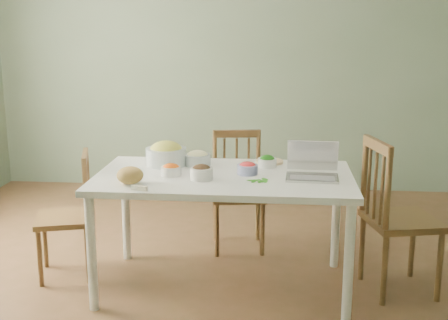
# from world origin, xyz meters

# --- Properties ---
(floor) EXTENTS (5.00, 5.00, 0.00)m
(floor) POSITION_xyz_m (0.00, 0.00, 0.00)
(floor) COLOR #4C361F
(floor) RESTS_ON ground
(wall_back) EXTENTS (5.00, 0.00, 2.70)m
(wall_back) POSITION_xyz_m (0.00, 2.50, 1.35)
(wall_back) COLOR #55664F
(wall_back) RESTS_ON ground
(wall_front) EXTENTS (5.00, 0.00, 2.70)m
(wall_front) POSITION_xyz_m (0.00, -2.50, 1.35)
(wall_front) COLOR #55664F
(wall_front) RESTS_ON ground
(dining_table) EXTENTS (1.70, 0.96, 0.80)m
(dining_table) POSITION_xyz_m (0.21, -0.04, 0.40)
(dining_table) COLOR white
(dining_table) RESTS_ON floor
(chair_far) EXTENTS (0.47, 0.45, 0.94)m
(chair_far) POSITION_xyz_m (0.25, 0.68, 0.47)
(chair_far) COLOR brown
(chair_far) RESTS_ON floor
(chair_left) EXTENTS (0.47, 0.49, 0.90)m
(chair_left) POSITION_xyz_m (-0.94, 0.05, 0.45)
(chair_left) COLOR brown
(chair_left) RESTS_ON floor
(chair_right) EXTENTS (0.53, 0.55, 1.04)m
(chair_right) POSITION_xyz_m (1.39, 0.02, 0.52)
(chair_right) COLOR brown
(chair_right) RESTS_ON floor
(bread_boule) EXTENTS (0.19, 0.19, 0.11)m
(bread_boule) POSITION_xyz_m (-0.36, -0.31, 0.85)
(bread_boule) COLOR tan
(bread_boule) RESTS_ON dining_table
(butter_stick) EXTENTS (0.10, 0.06, 0.03)m
(butter_stick) POSITION_xyz_m (-0.26, -0.45, 0.81)
(butter_stick) COLOR beige
(butter_stick) RESTS_ON dining_table
(bowl_squash) EXTENTS (0.31, 0.31, 0.17)m
(bowl_squash) POSITION_xyz_m (-0.22, 0.20, 0.88)
(bowl_squash) COLOR #DFBB51
(bowl_squash) RESTS_ON dining_table
(bowl_carrot) EXTENTS (0.15, 0.15, 0.08)m
(bowl_carrot) POSITION_xyz_m (-0.14, -0.08, 0.83)
(bowl_carrot) COLOR #CB6E0E
(bowl_carrot) RESTS_ON dining_table
(bowl_onion) EXTENTS (0.22, 0.22, 0.10)m
(bowl_onion) POSITION_xyz_m (-0.00, 0.22, 0.85)
(bowl_onion) COLOR beige
(bowl_onion) RESTS_ON dining_table
(bowl_mushroom) EXTENTS (0.18, 0.18, 0.10)m
(bowl_mushroom) POSITION_xyz_m (0.08, -0.17, 0.84)
(bowl_mushroom) COLOR black
(bowl_mushroom) RESTS_ON dining_table
(bowl_redpep) EXTENTS (0.17, 0.17, 0.08)m
(bowl_redpep) POSITION_xyz_m (0.36, -0.01, 0.84)
(bowl_redpep) COLOR red
(bowl_redpep) RESTS_ON dining_table
(bowl_broccoli) EXTENTS (0.17, 0.17, 0.08)m
(bowl_broccoli) POSITION_xyz_m (0.49, 0.21, 0.84)
(bowl_broccoli) COLOR #0F4D12
(bowl_broccoli) RESTS_ON dining_table
(flatbread) EXTENTS (0.25, 0.25, 0.02)m
(flatbread) POSITION_xyz_m (0.50, 0.33, 0.81)
(flatbread) COLOR beige
(flatbread) RESTS_ON dining_table
(basil_bunch) EXTENTS (0.17, 0.17, 0.02)m
(basil_bunch) POSITION_xyz_m (0.43, -0.17, 0.81)
(basil_bunch) COLOR #226B1B
(basil_bunch) RESTS_ON dining_table
(laptop) EXTENTS (0.35, 0.32, 0.22)m
(laptop) POSITION_xyz_m (0.78, -0.09, 0.91)
(laptop) COLOR silver
(laptop) RESTS_ON dining_table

